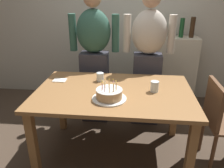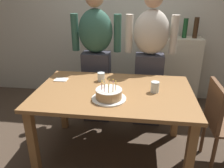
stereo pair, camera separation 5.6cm
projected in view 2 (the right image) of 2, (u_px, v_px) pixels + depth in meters
name	position (u px, v px, depth m)	size (l,w,h in m)	color
ground_plane	(114.00, 152.00, 2.44)	(10.00, 10.00, 0.00)	#47382B
back_wall	(127.00, 14.00, 3.35)	(5.20, 0.10, 2.60)	beige
dining_table	(114.00, 100.00, 2.19)	(1.50, 0.96, 0.74)	olive
birthday_cake	(109.00, 95.00, 1.97)	(0.31, 0.31, 0.17)	white
water_glass_near	(101.00, 77.00, 2.37)	(0.08, 0.08, 0.09)	silver
water_glass_far	(155.00, 87.00, 2.11)	(0.08, 0.08, 0.10)	silver
napkin_stack	(61.00, 80.00, 2.41)	(0.14, 0.10, 0.01)	white
person_man_bearded	(96.00, 56.00, 2.78)	(0.61, 0.27, 1.66)	#33333D
person_woman_cardigan	(150.00, 58.00, 2.70)	(0.61, 0.27, 1.66)	#33333D
dining_chair	(223.00, 120.00, 2.09)	(0.42, 0.42, 0.87)	brown
shelf_cabinet	(175.00, 70.00, 3.37)	(0.67, 0.30, 1.29)	beige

